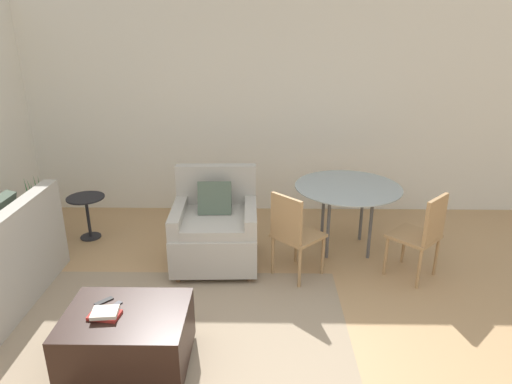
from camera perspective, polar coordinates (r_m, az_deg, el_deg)
The scene contains 12 objects.
wall_back at distance 5.98m, azimuth -1.37°, elevation 10.30°, with size 12.00×0.06×2.75m.
area_rug at distance 4.12m, azimuth -10.09°, elevation -16.06°, with size 2.93×1.74×0.01m.
armchair at distance 4.85m, azimuth -5.11°, elevation -4.70°, with size 0.89×0.90×0.99m.
ottoman at distance 3.66m, azimuth -15.73°, elevation -17.07°, with size 0.89×0.69×0.46m.
book_stack at distance 3.53m, azimuth -18.38°, elevation -14.24°, with size 0.23×0.17×0.05m.
tv_remote_primary at distance 3.62m, azimuth -17.39°, elevation -13.50°, with size 0.11×0.14×0.01m.
tv_remote_secondary at distance 3.70m, azimuth -18.48°, elevation -12.82°, with size 0.13×0.13×0.01m.
potted_plant at distance 5.96m, azimuth -25.40°, elevation -3.80°, with size 0.37×0.37×0.83m.
side_table at distance 5.72m, azimuth -20.37°, elevation -2.02°, with size 0.43×0.43×0.52m.
dining_table at distance 5.09m, azimuth 11.39°, elevation -0.12°, with size 1.16×1.16×0.75m.
dining_chair_near_left at distance 4.49m, azimuth 4.62°, elevation -4.82°, with size 0.59×0.59×0.90m.
dining_chair_near_right at distance 4.75m, azimuth 20.17°, elevation -4.63°, with size 0.59×0.59×0.90m.
Camera 1 is at (0.23, -2.37, 2.43)m, focal length 32.00 mm.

